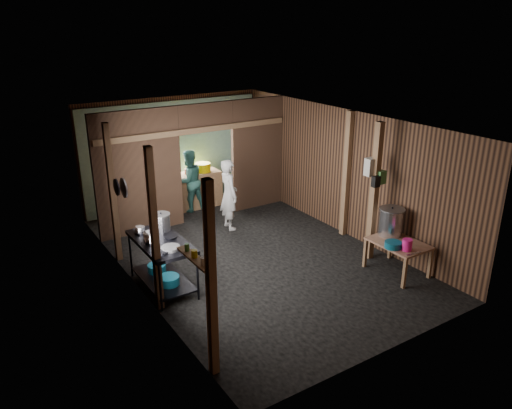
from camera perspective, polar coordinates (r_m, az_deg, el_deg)
floor at (r=9.57m, az=-0.65°, el=-5.83°), size 4.50×7.00×0.00m
ceiling at (r=8.73m, az=-0.72°, el=9.65°), size 4.50×7.00×0.00m
wall_back at (r=12.06m, az=-9.59°, el=6.08°), size 4.50×0.00×2.60m
wall_front at (r=6.60m, az=15.79°, el=-6.83°), size 4.50×0.00×2.60m
wall_left at (r=8.17m, az=-14.18°, el=-1.25°), size 0.00×7.00×2.60m
wall_right at (r=10.38m, az=9.93°, el=3.71°), size 0.00×7.00×2.60m
partition_left at (r=10.43m, az=-13.39°, el=3.54°), size 1.85×0.10×2.60m
partition_right at (r=11.65m, az=0.15°, el=5.87°), size 1.35×0.10×2.60m
partition_header at (r=10.79m, az=-5.86°, el=10.02°), size 1.30×0.10×0.60m
turquoise_panel at (r=12.02m, az=-9.47°, el=5.79°), size 4.40×0.06×2.50m
back_counter at (r=11.94m, az=-6.97°, el=1.69°), size 1.20×0.50×0.85m
wall_clock at (r=11.93m, az=-8.46°, el=8.95°), size 0.20×0.03×0.20m
post_left_a at (r=6.01m, az=-5.21°, el=-8.92°), size 0.10×0.12×2.60m
post_left_b at (r=7.49m, az=-11.65°, el=-3.07°), size 0.10×0.12×2.60m
post_left_c at (r=9.28m, az=-16.22°, el=1.16°), size 0.10×0.12×2.60m
post_right at (r=10.19m, az=10.39°, el=3.37°), size 0.10×0.12×2.60m
post_free at (r=9.23m, az=13.48°, el=1.32°), size 0.12×0.12×2.60m
cross_beam at (r=10.69m, az=-6.90°, el=8.51°), size 4.40×0.12×0.12m
pan_lid_big at (r=8.43m, az=-15.03°, el=1.86°), size 0.03×0.34×0.34m
pan_lid_small at (r=8.82m, az=-15.79°, el=1.94°), size 0.03×0.30×0.30m
wall_shelf at (r=6.37m, az=-7.11°, el=-6.17°), size 0.14×0.80×0.03m
jar_white at (r=6.14m, az=-6.10°, el=-6.53°), size 0.07×0.07×0.10m
jar_yellow at (r=6.34m, az=-7.13°, el=-5.65°), size 0.08×0.08×0.10m
jar_green at (r=6.52m, az=-7.98°, el=-4.92°), size 0.06×0.06×0.10m
bag_white at (r=9.11m, az=13.15°, el=4.26°), size 0.22×0.15×0.32m
bag_green at (r=9.15m, az=14.21°, el=3.07°), size 0.16×0.12×0.24m
bag_black at (r=9.05m, az=13.66°, el=2.60°), size 0.14×0.10×0.20m
gas_range at (r=8.43m, az=-10.73°, el=-6.76°), size 0.75×1.47×0.87m
prep_table at (r=9.17m, az=15.97°, el=-5.88°), size 0.72×0.99×0.59m
stove_pot_large at (r=8.56m, az=-10.88°, el=-2.09°), size 0.37×0.37×0.33m
stove_pot_med at (r=8.16m, az=-12.09°, el=-3.80°), size 0.28×0.28×0.20m
stove_saucepan at (r=8.60m, az=-13.26°, el=-2.83°), size 0.21×0.21×0.10m
frying_pan at (r=7.89m, az=-9.81°, el=-4.97°), size 0.48×0.59×0.07m
blue_tub_front at (r=8.32m, az=-10.01°, el=-8.60°), size 0.35×0.35×0.14m
blue_tub_back at (r=8.76m, az=-11.38°, el=-7.20°), size 0.31×0.31×0.13m
stock_pot at (r=9.23m, az=15.32°, el=-1.97°), size 0.60×0.60×0.53m
wash_basin at (r=8.79m, az=15.53°, el=-4.50°), size 0.34×0.34×0.11m
pink_bucket at (r=8.74m, az=17.04°, el=-4.48°), size 0.22×0.22×0.20m
knife at (r=8.68m, az=17.74°, el=-5.42°), size 0.30×0.08×0.01m
yellow_tub at (r=11.87m, az=-6.14°, el=4.29°), size 0.37×0.37×0.21m
red_cup at (r=11.71m, az=-7.96°, el=3.79°), size 0.11×0.11×0.13m
cook at (r=10.52m, az=-3.15°, el=1.16°), size 0.42×0.59×1.53m
worker_back at (r=11.61m, az=-7.74°, el=2.72°), size 0.79×0.66×1.47m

